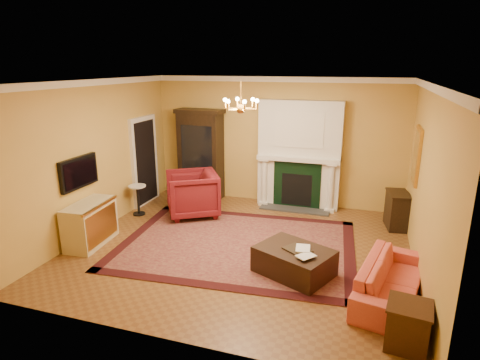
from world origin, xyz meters
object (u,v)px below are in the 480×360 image
at_px(leather_ottoman, 294,261).
at_px(commode, 90,224).
at_px(end_table, 408,327).
at_px(wingback_armchair, 192,192).
at_px(pedestal_table, 138,198).
at_px(coral_sofa, 391,274).
at_px(console_table, 397,211).
at_px(china_cabinet, 201,156).

bearing_deg(leather_ottoman, commode, -154.81).
height_order(end_table, leather_ottoman, end_table).
bearing_deg(wingback_armchair, end_table, 21.25).
bearing_deg(pedestal_table, commode, -91.07).
distance_m(pedestal_table, commode, 1.61).
height_order(pedestal_table, leather_ottoman, pedestal_table).
height_order(wingback_armchair, end_table, wingback_armchair).
relative_size(coral_sofa, leather_ottoman, 1.67).
height_order(commode, console_table, commode).
distance_m(end_table, leather_ottoman, 2.07).
relative_size(coral_sofa, end_table, 3.52).
relative_size(china_cabinet, commode, 1.96).
height_order(wingback_armchair, coral_sofa, wingback_armchair).
bearing_deg(end_table, commode, 166.89).
height_order(coral_sofa, console_table, coral_sofa).
xyz_separation_m(china_cabinet, leather_ottoman, (2.96, -3.17, -0.84)).
bearing_deg(coral_sofa, commode, 99.75).
distance_m(commode, coral_sofa, 5.30).
bearing_deg(pedestal_table, leather_ottoman, -22.35).
height_order(console_table, leather_ottoman, console_table).
bearing_deg(commode, end_table, -18.02).
relative_size(pedestal_table, coral_sofa, 0.36).
xyz_separation_m(wingback_armchair, commode, (-1.20, -1.95, -0.14)).
height_order(china_cabinet, pedestal_table, china_cabinet).
distance_m(commode, leather_ottoman, 3.85).
bearing_deg(end_table, coral_sofa, 98.10).
bearing_deg(commode, coral_sofa, -7.12).
bearing_deg(leather_ottoman, pedestal_table, -177.69).
height_order(china_cabinet, commode, china_cabinet).
bearing_deg(coral_sofa, end_table, -159.95).
relative_size(coral_sofa, console_table, 2.61).
height_order(pedestal_table, end_table, pedestal_table).
bearing_deg(leather_ottoman, wingback_armchair, 168.73).
bearing_deg(china_cabinet, console_table, -3.40).
bearing_deg(end_table, console_table, 89.11).
relative_size(console_table, leather_ottoman, 0.64).
xyz_separation_m(coral_sofa, leather_ottoman, (-1.45, 0.24, -0.14)).
xyz_separation_m(coral_sofa, console_table, (0.21, 2.80, -0.01)).
xyz_separation_m(pedestal_table, console_table, (5.48, 0.99, -0.03)).
xyz_separation_m(wingback_armchair, coral_sofa, (4.10, -2.16, -0.18)).
relative_size(china_cabinet, coral_sofa, 1.12).
height_order(pedestal_table, commode, commode).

